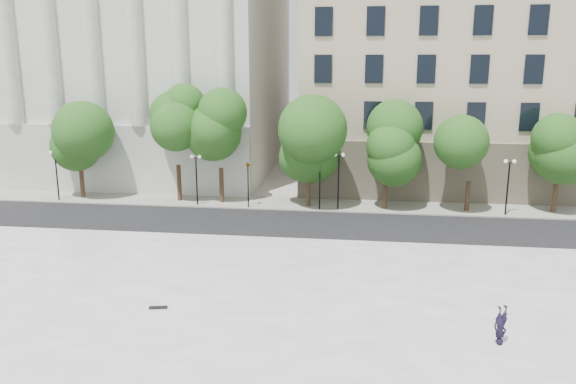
# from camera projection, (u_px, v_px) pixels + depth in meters

# --- Properties ---
(ground) EXTENTS (160.00, 160.00, 0.00)m
(ground) POSITION_uv_depth(u_px,v_px,m) (176.00, 354.00, 22.41)
(ground) COLOR #B5B3AB
(ground) RESTS_ON ground
(plaza) EXTENTS (44.00, 22.00, 0.45)m
(plaza) POSITION_uv_depth(u_px,v_px,m) (197.00, 315.00, 25.26)
(plaza) COLOR white
(plaza) RESTS_ON ground
(street) EXTENTS (60.00, 8.00, 0.02)m
(street) POSITION_uv_depth(u_px,v_px,m) (257.00, 225.00, 39.78)
(street) COLOR black
(street) RESTS_ON ground
(far_sidewalk) EXTENTS (60.00, 4.00, 0.12)m
(far_sidewalk) POSITION_uv_depth(u_px,v_px,m) (270.00, 203.00, 45.56)
(far_sidewalk) COLOR #A09D94
(far_sidewalk) RESTS_ON ground
(building_west) EXTENTS (31.50, 27.65, 25.60)m
(building_west) POSITION_uv_depth(u_px,v_px,m) (131.00, 45.00, 58.76)
(building_west) COLOR silver
(building_west) RESTS_ON ground
(building_east) EXTENTS (36.00, 26.15, 23.00)m
(building_east) POSITION_uv_depth(u_px,v_px,m) (495.00, 62.00, 54.90)
(building_east) COLOR tan
(building_east) RESTS_ON ground
(traffic_light_west) EXTENTS (0.88, 1.63, 4.15)m
(traffic_light_west) POSITION_uv_depth(u_px,v_px,m) (248.00, 163.00, 43.27)
(traffic_light_west) COLOR black
(traffic_light_west) RESTS_ON ground
(traffic_light_east) EXTENTS (0.66, 1.81, 4.21)m
(traffic_light_east) POSITION_uv_depth(u_px,v_px,m) (320.00, 164.00, 42.56)
(traffic_light_east) COLOR black
(traffic_light_east) RESTS_ON ground
(person_lying) EXTENTS (1.22, 1.73, 0.44)m
(person_lying) POSITION_uv_depth(u_px,v_px,m) (500.00, 339.00, 22.21)
(person_lying) COLOR black
(person_lying) RESTS_ON plaza
(skateboard) EXTENTS (0.84, 0.37, 0.08)m
(skateboard) POSITION_uv_depth(u_px,v_px,m) (158.00, 308.00, 25.43)
(skateboard) COLOR black
(skateboard) RESTS_ON plaza
(street_trees) EXTENTS (41.90, 4.95, 7.99)m
(street_trees) POSITION_uv_depth(u_px,v_px,m) (279.00, 142.00, 43.88)
(street_trees) COLOR #382619
(street_trees) RESTS_ON ground
(lamp_posts) EXTENTS (36.38, 0.28, 4.55)m
(lamp_posts) POSITION_uv_depth(u_px,v_px,m) (270.00, 171.00, 43.50)
(lamp_posts) COLOR black
(lamp_posts) RESTS_ON ground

